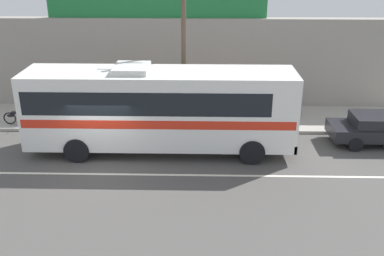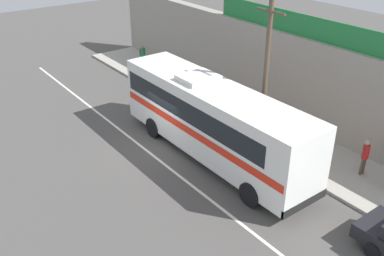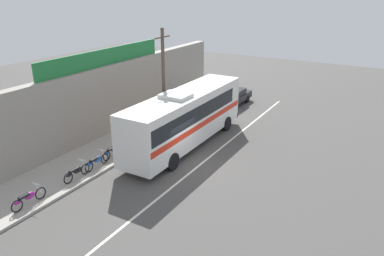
{
  "view_description": "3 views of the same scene",
  "coord_description": "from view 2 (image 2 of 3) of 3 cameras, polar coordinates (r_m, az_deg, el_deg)",
  "views": [
    {
      "loc": [
        4.08,
        -16.06,
        8.28
      ],
      "look_at": [
        3.67,
        1.0,
        1.25
      ],
      "focal_mm": 41.57,
      "sensor_mm": 36.0,
      "label": 1
    },
    {
      "loc": [
        15.88,
        -9.95,
        10.78
      ],
      "look_at": [
        1.17,
        1.09,
        1.15
      ],
      "focal_mm": 40.42,
      "sensor_mm": 36.0,
      "label": 2
    },
    {
      "loc": [
        -17.07,
        -10.38,
        9.99
      ],
      "look_at": [
        2.37,
        0.96,
        1.29
      ],
      "focal_mm": 35.16,
      "sensor_mm": 36.0,
      "label": 3
    }
  ],
  "objects": [
    {
      "name": "ground_plane",
      "position": [
        21.62,
        -4.17,
        -2.36
      ],
      "size": [
        70.0,
        70.0,
        0.0
      ],
      "primitive_type": "plane",
      "color": "#4F4C49"
    },
    {
      "name": "storefront_facade",
      "position": [
        24.94,
        10.04,
        7.56
      ],
      "size": [
        30.0,
        0.7,
        4.8
      ],
      "primitive_type": "cube",
      "color": "gray",
      "rests_on": "ground_plane"
    },
    {
      "name": "intercity_bus",
      "position": [
        19.78,
        2.63,
        1.45
      ],
      "size": [
        11.2,
        2.59,
        3.78
      ],
      "color": "white",
      "rests_on": "ground_plane"
    },
    {
      "name": "road_center_stripe",
      "position": [
        21.26,
        -5.98,
        -2.99
      ],
      "size": [
        30.0,
        0.14,
        0.01
      ],
      "primitive_type": "cube",
      "color": "silver",
      "rests_on": "ground_plane"
    },
    {
      "name": "motorcycle_orange",
      "position": [
        25.76,
        -0.76,
        4.26
      ],
      "size": [
        1.87,
        0.56,
        0.94
      ],
      "color": "black",
      "rests_on": "sidewalk_slab"
    },
    {
      "name": "sidewalk_slab",
      "position": [
        24.42,
        6.09,
        1.45
      ],
      "size": [
        30.0,
        3.6,
        0.14
      ],
      "primitive_type": "cube",
      "color": "#A8A399",
      "rests_on": "ground_plane"
    },
    {
      "name": "pedestrian_by_curb",
      "position": [
        31.87,
        -6.55,
        9.66
      ],
      "size": [
        0.3,
        0.48,
        1.56
      ],
      "color": "navy",
      "rests_on": "sidewalk_slab"
    },
    {
      "name": "utility_pole",
      "position": [
        19.83,
        9.68,
        6.83
      ],
      "size": [
        1.6,
        0.22,
        7.19
      ],
      "color": "brown",
      "rests_on": "sidewalk_slab"
    },
    {
      "name": "motorcycle_purple",
      "position": [
        29.28,
        -6.01,
        7.05
      ],
      "size": [
        1.92,
        0.56,
        0.94
      ],
      "color": "black",
      "rests_on": "sidewalk_slab"
    },
    {
      "name": "pedestrian_near_shop",
      "position": [
        20.09,
        21.86,
        -3.3
      ],
      "size": [
        0.3,
        0.48,
        1.69
      ],
      "color": "brown",
      "rests_on": "sidewalk_slab"
    },
    {
      "name": "storefront_billboard",
      "position": [
        23.02,
        13.76,
        13.22
      ],
      "size": [
        11.32,
        0.12,
        1.1
      ],
      "primitive_type": "cube",
      "color": "#1E7538",
      "rests_on": "storefront_facade"
    },
    {
      "name": "motorcycle_red",
      "position": [
        24.67,
        1.71,
        3.16
      ],
      "size": [
        1.92,
        0.56,
        0.94
      ],
      "color": "black",
      "rests_on": "sidewalk_slab"
    },
    {
      "name": "motorcycle_green",
      "position": [
        26.9,
        -2.67,
        5.28
      ],
      "size": [
        1.83,
        0.56,
        0.94
      ],
      "color": "black",
      "rests_on": "sidewalk_slab"
    }
  ]
}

